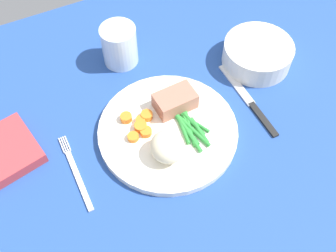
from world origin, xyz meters
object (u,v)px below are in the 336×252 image
(salad_bowl, at_px, (258,53))
(meat_portion, at_px, (175,101))
(napkin, at_px, (4,152))
(water_glass, at_px, (120,48))
(knife, at_px, (249,101))
(fork, at_px, (76,172))
(dinner_plate, at_px, (168,131))

(salad_bowl, bearing_deg, meat_portion, -169.48)
(napkin, bearing_deg, water_glass, 24.13)
(meat_portion, distance_m, salad_bowl, 0.22)
(water_glass, height_order, salad_bowl, water_glass)
(knife, distance_m, water_glass, 0.30)
(meat_portion, height_order, napkin, meat_portion)
(knife, bearing_deg, fork, -176.12)
(fork, bearing_deg, dinner_plate, -1.53)
(salad_bowl, xyz_separation_m, napkin, (-0.55, 0.01, -0.02))
(dinner_plate, bearing_deg, water_glass, 91.76)
(dinner_plate, distance_m, water_glass, 0.22)
(salad_bowl, bearing_deg, water_glass, 152.47)
(meat_portion, height_order, knife, meat_portion)
(salad_bowl, distance_m, napkin, 0.55)
(dinner_plate, relative_size, meat_portion, 3.40)
(meat_portion, height_order, fork, meat_portion)
(knife, bearing_deg, water_glass, 134.43)
(dinner_plate, relative_size, napkin, 2.23)
(meat_portion, xyz_separation_m, fork, (-0.22, -0.04, -0.03))
(water_glass, bearing_deg, napkin, -155.87)
(dinner_plate, distance_m, fork, 0.19)
(fork, xyz_separation_m, salad_bowl, (0.44, 0.09, 0.03))
(fork, relative_size, salad_bowl, 1.12)
(dinner_plate, height_order, salad_bowl, salad_bowl)
(knife, height_order, water_glass, water_glass)
(dinner_plate, relative_size, water_glass, 3.01)
(napkin, bearing_deg, meat_portion, -8.36)
(dinner_plate, distance_m, salad_bowl, 0.27)
(water_glass, relative_size, salad_bowl, 0.60)
(fork, distance_m, napkin, 0.14)
(dinner_plate, bearing_deg, napkin, 162.85)
(knife, bearing_deg, dinner_plate, -176.97)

